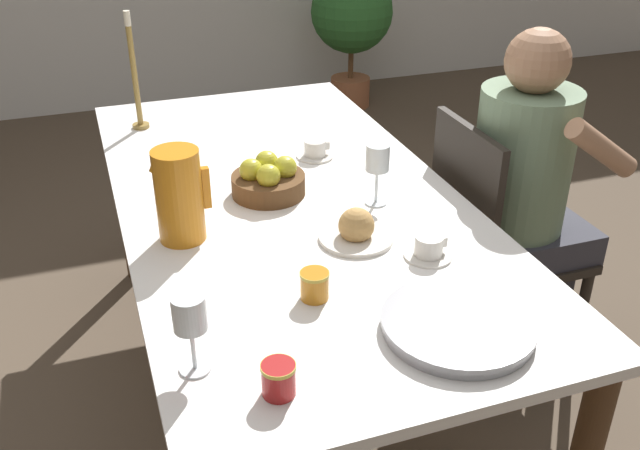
{
  "coord_description": "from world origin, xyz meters",
  "views": [
    {
      "loc": [
        -0.53,
        -1.8,
        1.68
      ],
      "look_at": [
        0.0,
        -0.29,
        0.79
      ],
      "focal_mm": 40.0,
      "sensor_mm": 36.0,
      "label": 1
    }
  ],
  "objects_px": {
    "serving_tray": "(458,325)",
    "potted_plant": "(352,18)",
    "wine_glass_water": "(377,161)",
    "teacup_near_person": "(429,248)",
    "jam_jar_amber": "(279,378)",
    "jam_jar_red": "(315,284)",
    "teacup_across": "(315,150)",
    "wine_glass_juice": "(190,318)",
    "candlestick_tall": "(135,82)",
    "fruit_bowl": "(268,180)",
    "red_pitcher": "(179,195)",
    "bread_plate": "(356,230)",
    "person_seated": "(529,182)",
    "chair_person_side": "(492,243)"
  },
  "relations": [
    {
      "from": "serving_tray",
      "to": "potted_plant",
      "type": "bearing_deg",
      "value": 72.1
    },
    {
      "from": "wine_glass_water",
      "to": "potted_plant",
      "type": "xyz_separation_m",
      "value": [
        1.02,
        2.76,
        -0.28
      ]
    },
    {
      "from": "teacup_near_person",
      "to": "jam_jar_amber",
      "type": "xyz_separation_m",
      "value": [
        -0.49,
        -0.35,
        0.01
      ]
    },
    {
      "from": "jam_jar_red",
      "to": "teacup_near_person",
      "type": "bearing_deg",
      "value": 13.13
    },
    {
      "from": "teacup_across",
      "to": "serving_tray",
      "type": "xyz_separation_m",
      "value": [
        -0.01,
        -0.98,
        -0.01
      ]
    },
    {
      "from": "wine_glass_juice",
      "to": "candlestick_tall",
      "type": "relative_size",
      "value": 0.42
    },
    {
      "from": "jam_jar_amber",
      "to": "fruit_bowl",
      "type": "distance_m",
      "value": 0.85
    },
    {
      "from": "wine_glass_juice",
      "to": "serving_tray",
      "type": "bearing_deg",
      "value": -6.19
    },
    {
      "from": "jam_jar_red",
      "to": "fruit_bowl",
      "type": "distance_m",
      "value": 0.55
    },
    {
      "from": "red_pitcher",
      "to": "bread_plate",
      "type": "height_order",
      "value": "red_pitcher"
    },
    {
      "from": "bread_plate",
      "to": "teacup_near_person",
      "type": "bearing_deg",
      "value": -44.92
    },
    {
      "from": "person_seated",
      "to": "jam_jar_amber",
      "type": "xyz_separation_m",
      "value": [
        -1.02,
        -0.69,
        0.07
      ]
    },
    {
      "from": "chair_person_side",
      "to": "person_seated",
      "type": "relative_size",
      "value": 0.76
    },
    {
      "from": "red_pitcher",
      "to": "teacup_across",
      "type": "bearing_deg",
      "value": 37.82
    },
    {
      "from": "person_seated",
      "to": "bread_plate",
      "type": "relative_size",
      "value": 6.13
    },
    {
      "from": "potted_plant",
      "to": "chair_person_side",
      "type": "bearing_deg",
      "value": -101.88
    },
    {
      "from": "teacup_across",
      "to": "bread_plate",
      "type": "distance_m",
      "value": 0.55
    },
    {
      "from": "bread_plate",
      "to": "candlestick_tall",
      "type": "bearing_deg",
      "value": 113.33
    },
    {
      "from": "person_seated",
      "to": "candlestick_tall",
      "type": "height_order",
      "value": "person_seated"
    },
    {
      "from": "person_seated",
      "to": "teacup_near_person",
      "type": "bearing_deg",
      "value": -57.46
    },
    {
      "from": "wine_glass_juice",
      "to": "fruit_bowl",
      "type": "distance_m",
      "value": 0.79
    },
    {
      "from": "teacup_near_person",
      "to": "jam_jar_amber",
      "type": "bearing_deg",
      "value": -144.43
    },
    {
      "from": "bread_plate",
      "to": "fruit_bowl",
      "type": "height_order",
      "value": "fruit_bowl"
    },
    {
      "from": "serving_tray",
      "to": "candlestick_tall",
      "type": "xyz_separation_m",
      "value": [
        -0.49,
        1.44,
        0.15
      ]
    },
    {
      "from": "teacup_across",
      "to": "wine_glass_water",
      "type": "bearing_deg",
      "value": -81.17
    },
    {
      "from": "bread_plate",
      "to": "teacup_across",
      "type": "bearing_deg",
      "value": 82.27
    },
    {
      "from": "bread_plate",
      "to": "jam_jar_red",
      "type": "height_order",
      "value": "bread_plate"
    },
    {
      "from": "person_seated",
      "to": "wine_glass_water",
      "type": "height_order",
      "value": "person_seated"
    },
    {
      "from": "person_seated",
      "to": "teacup_across",
      "type": "xyz_separation_m",
      "value": [
        -0.59,
        0.35,
        0.05
      ]
    },
    {
      "from": "wine_glass_juice",
      "to": "jam_jar_red",
      "type": "bearing_deg",
      "value": 27.16
    },
    {
      "from": "wine_glass_water",
      "to": "candlestick_tall",
      "type": "relative_size",
      "value": 0.44
    },
    {
      "from": "jam_jar_amber",
      "to": "jam_jar_red",
      "type": "relative_size",
      "value": 1.0
    },
    {
      "from": "bread_plate",
      "to": "wine_glass_water",
      "type": "bearing_deg",
      "value": 53.16
    },
    {
      "from": "potted_plant",
      "to": "fruit_bowl",
      "type": "bearing_deg",
      "value": -116.41
    },
    {
      "from": "wine_glass_water",
      "to": "bread_plate",
      "type": "relative_size",
      "value": 0.92
    },
    {
      "from": "red_pitcher",
      "to": "wine_glass_water",
      "type": "distance_m",
      "value": 0.56
    },
    {
      "from": "fruit_bowl",
      "to": "serving_tray",
      "type": "bearing_deg",
      "value": -75.07
    },
    {
      "from": "person_seated",
      "to": "wine_glass_juice",
      "type": "height_order",
      "value": "person_seated"
    },
    {
      "from": "teacup_near_person",
      "to": "fruit_bowl",
      "type": "height_order",
      "value": "fruit_bowl"
    },
    {
      "from": "teacup_near_person",
      "to": "wine_glass_water",
      "type": "bearing_deg",
      "value": 91.47
    },
    {
      "from": "wine_glass_water",
      "to": "fruit_bowl",
      "type": "height_order",
      "value": "wine_glass_water"
    },
    {
      "from": "wine_glass_water",
      "to": "bread_plate",
      "type": "xyz_separation_m",
      "value": [
        -0.13,
        -0.18,
        -0.1
      ]
    },
    {
      "from": "teacup_near_person",
      "to": "bread_plate",
      "type": "xyz_separation_m",
      "value": [
        -0.14,
        0.14,
        0.01
      ]
    },
    {
      "from": "bread_plate",
      "to": "jam_jar_red",
      "type": "distance_m",
      "value": 0.29
    },
    {
      "from": "person_seated",
      "to": "red_pitcher",
      "type": "distance_m",
      "value": 1.1
    },
    {
      "from": "jam_jar_red",
      "to": "bread_plate",
      "type": "bearing_deg",
      "value": 48.85
    },
    {
      "from": "chair_person_side",
      "to": "jam_jar_amber",
      "type": "bearing_deg",
      "value": -52.39
    },
    {
      "from": "bread_plate",
      "to": "candlestick_tall",
      "type": "xyz_separation_m",
      "value": [
        -0.43,
        1.0,
        0.14
      ]
    },
    {
      "from": "jam_jar_red",
      "to": "candlestick_tall",
      "type": "height_order",
      "value": "candlestick_tall"
    },
    {
      "from": "jam_jar_red",
      "to": "candlestick_tall",
      "type": "distance_m",
      "value": 1.25
    }
  ]
}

